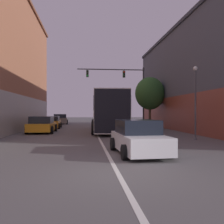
% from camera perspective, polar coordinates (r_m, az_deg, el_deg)
% --- Properties ---
extents(ground_plane, '(160.00, 160.00, 0.00)m').
position_cam_1_polar(ground_plane, '(7.39, 1.43, -13.45)').
color(ground_plane, '#565454').
extents(lane_center_line, '(0.14, 39.41, 0.01)m').
position_cam_1_polar(lane_center_line, '(20.92, -3.37, -4.71)').
color(lane_center_line, silver).
rests_on(lane_center_line, ground_plane).
extents(building_right_storefront, '(7.01, 27.62, 9.84)m').
position_cam_1_polar(building_right_storefront, '(26.73, 20.41, 7.11)').
color(building_right_storefront, '#4C515B').
rests_on(building_right_storefront, ground_plane).
extents(bus, '(3.12, 10.70, 3.36)m').
position_cam_1_polar(bus, '(22.91, -0.86, 0.41)').
color(bus, silver).
rests_on(bus, ground_plane).
extents(hatchback_foreground, '(2.11, 4.09, 1.39)m').
position_cam_1_polar(hatchback_foreground, '(10.86, 5.76, -5.65)').
color(hatchback_foreground, silver).
rests_on(hatchback_foreground, ground_plane).
extents(parked_car_left_near, '(2.16, 4.41, 1.36)m').
position_cam_1_polar(parked_car_left_near, '(22.58, -14.99, -2.72)').
color(parked_car_left_near, orange).
rests_on(parked_car_left_near, ground_plane).
extents(parked_car_left_mid, '(2.43, 4.03, 1.43)m').
position_cam_1_polar(parked_car_left_mid, '(38.19, -11.26, -1.57)').
color(parked_car_left_mid, slate).
rests_on(parked_car_left_mid, ground_plane).
extents(parked_car_left_far, '(2.00, 4.65, 1.29)m').
position_cam_1_polar(parked_car_left_far, '(28.43, -13.00, -2.24)').
color(parked_car_left_far, orange).
rests_on(parked_car_left_far, ground_plane).
extents(traffic_signal_gantry, '(7.89, 0.36, 7.02)m').
position_cam_1_polar(traffic_signal_gantry, '(31.06, 2.81, 6.14)').
color(traffic_signal_gantry, '#333338').
rests_on(traffic_signal_gantry, ground_plane).
extents(street_lamp, '(0.28, 0.28, 4.57)m').
position_cam_1_polar(street_lamp, '(17.04, 17.70, 2.44)').
color(street_lamp, '#47474C').
rests_on(street_lamp, ground_plane).
extents(street_tree_near, '(3.21, 2.89, 5.51)m').
position_cam_1_polar(street_tree_near, '(28.74, 8.24, 4.01)').
color(street_tree_near, brown).
rests_on(street_tree_near, ground_plane).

